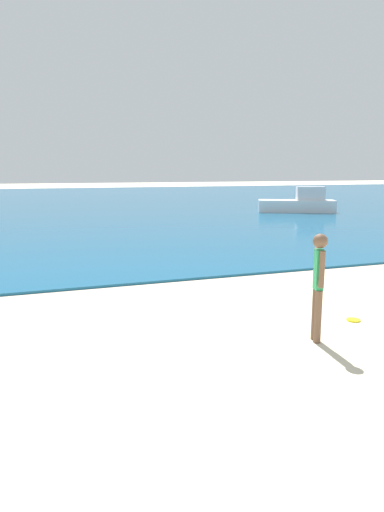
{
  "coord_description": "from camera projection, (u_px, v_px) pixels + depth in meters",
  "views": [
    {
      "loc": [
        -2.3,
        1.62,
        2.55
      ],
      "look_at": [
        0.54,
        9.36,
        1.04
      ],
      "focal_mm": 32.93,
      "sensor_mm": 36.0,
      "label": 1
    }
  ],
  "objects": [
    {
      "name": "frisbee",
      "position": [
        353.0,
        320.0,
        8.08
      ],
      "size": [
        0.23,
        0.23,
        0.03
      ],
      "primitive_type": "cylinder",
      "color": "yellow",
      "rests_on": "ground"
    },
    {
      "name": "person_standing",
      "position": [
        318.0,
        281.0,
        6.96
      ],
      "size": [
        0.22,
        0.36,
        1.64
      ],
      "rotation": [
        0.0,
        0.0,
        4.38
      ],
      "color": "brown",
      "rests_on": "ground"
    },
    {
      "name": "boat_near",
      "position": [
        299.0,
        203.0,
        28.42
      ],
      "size": [
        4.7,
        3.3,
        1.54
      ],
      "rotation": [
        0.0,
        0.0,
        2.68
      ],
      "color": "white",
      "rests_on": "water"
    },
    {
      "name": "water",
      "position": [
        49.0,
        202.0,
        38.26
      ],
      "size": [
        160.0,
        60.0,
        0.06
      ],
      "primitive_type": "cube",
      "color": "#14567F",
      "rests_on": "ground"
    }
  ]
}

